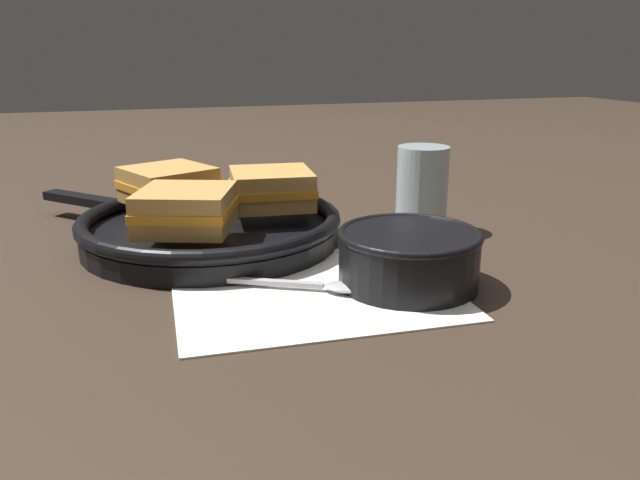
% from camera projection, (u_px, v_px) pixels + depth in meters
% --- Properties ---
extents(ground_plane, '(4.00, 4.00, 0.00)m').
position_uv_depth(ground_plane, '(345.00, 269.00, 0.70)').
color(ground_plane, '#382B21').
extents(napkin, '(0.29, 0.25, 0.00)m').
position_uv_depth(napkin, '(312.00, 288.00, 0.64)').
color(napkin, white).
rests_on(napkin, ground_plane).
extents(soup_bowl, '(0.15, 0.15, 0.06)m').
position_uv_depth(soup_bowl, '(409.00, 255.00, 0.64)').
color(soup_bowl, black).
rests_on(soup_bowl, ground_plane).
extents(spoon, '(0.14, 0.09, 0.01)m').
position_uv_depth(spoon, '(327.00, 286.00, 0.63)').
color(spoon, '#B7B7BC').
rests_on(spoon, napkin).
extents(skillet, '(0.38, 0.39, 0.04)m').
position_uv_depth(skillet, '(210.00, 227.00, 0.78)').
color(skillet, black).
rests_on(skillet, ground_plane).
extents(sandwich_near_left, '(0.11, 0.11, 0.05)m').
position_uv_depth(sandwich_near_left, '(272.00, 188.00, 0.79)').
color(sandwich_near_left, '#C18E47').
rests_on(sandwich_near_left, skillet).
extents(sandwich_near_right, '(0.13, 0.14, 0.05)m').
position_uv_depth(sandwich_near_right, '(168.00, 185.00, 0.81)').
color(sandwich_near_right, '#C18E47').
rests_on(sandwich_near_right, skillet).
extents(sandwich_far_left, '(0.13, 0.13, 0.05)m').
position_uv_depth(sandwich_far_left, '(186.00, 209.00, 0.69)').
color(sandwich_far_left, '#C18E47').
rests_on(sandwich_far_left, skillet).
extents(drinking_glass, '(0.07, 0.07, 0.11)m').
position_uv_depth(drinking_glass, '(422.00, 189.00, 0.82)').
color(drinking_glass, silver).
rests_on(drinking_glass, ground_plane).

